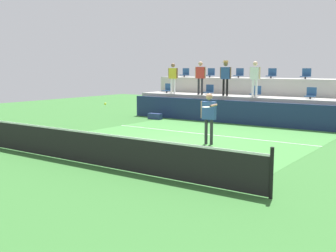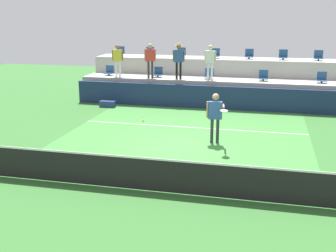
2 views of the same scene
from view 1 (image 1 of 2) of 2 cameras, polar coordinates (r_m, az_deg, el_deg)
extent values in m
plane|color=#336B2D|center=(14.70, 0.60, -2.39)|extent=(40.00, 40.00, 0.00)
cube|color=#3D7F38|center=(15.52, 2.70, -1.83)|extent=(9.00, 10.00, 0.01)
cube|color=white|center=(16.70, 5.29, -1.14)|extent=(9.00, 0.06, 0.00)
cylinder|color=black|center=(8.71, 13.98, -6.28)|extent=(0.08, 0.08, 1.07)
cube|color=black|center=(11.61, -10.71, -3.03)|extent=(10.40, 0.01, 0.87)
cube|color=white|center=(11.53, -10.77, -0.90)|extent=(10.40, 0.02, 0.05)
cube|color=navy|center=(19.81, 10.52, 1.78)|extent=(13.00, 0.16, 1.10)
cube|color=#ADAAA3|center=(20.98, 12.02, 2.28)|extent=(13.00, 1.80, 1.25)
cube|color=#ADAAA3|center=(22.60, 13.86, 3.71)|extent=(13.00, 1.80, 2.10)
cylinder|color=#2D2D33|center=(23.41, -0.17, 4.69)|extent=(0.08, 0.08, 0.10)
cube|color=navy|center=(23.41, -0.17, 4.86)|extent=(0.44, 0.40, 0.04)
cube|color=navy|center=(23.54, 0.08, 5.39)|extent=(0.44, 0.04, 0.38)
cylinder|color=#2D2D33|center=(21.98, 5.52, 4.44)|extent=(0.08, 0.08, 0.10)
cube|color=navy|center=(21.97, 5.52, 4.62)|extent=(0.44, 0.40, 0.04)
cube|color=navy|center=(22.12, 5.76, 5.18)|extent=(0.44, 0.04, 0.38)
cylinder|color=#2D2D33|center=(20.80, 11.85, 4.11)|extent=(0.08, 0.08, 0.10)
cube|color=navy|center=(20.79, 11.86, 4.30)|extent=(0.44, 0.40, 0.04)
cube|color=navy|center=(20.95, 12.07, 4.89)|extent=(0.44, 0.04, 0.38)
cylinder|color=#2D2D33|center=(19.90, 18.89, 3.68)|extent=(0.08, 0.08, 0.10)
cube|color=navy|center=(19.89, 18.90, 3.88)|extent=(0.44, 0.40, 0.04)
cube|color=navy|center=(20.05, 19.07, 4.50)|extent=(0.44, 0.04, 0.38)
cylinder|color=#2D2D33|center=(24.87, 2.24, 6.84)|extent=(0.08, 0.08, 0.10)
cube|color=navy|center=(24.86, 2.24, 7.00)|extent=(0.44, 0.40, 0.04)
cube|color=navy|center=(25.01, 2.47, 7.49)|extent=(0.44, 0.04, 0.38)
cylinder|color=#2D2D33|center=(23.97, 5.73, 6.76)|extent=(0.08, 0.08, 0.10)
cube|color=navy|center=(23.97, 5.73, 6.93)|extent=(0.44, 0.40, 0.04)
cube|color=navy|center=(24.12, 5.95, 7.43)|extent=(0.44, 0.04, 0.38)
cylinder|color=#2D2D33|center=(23.14, 9.61, 6.65)|extent=(0.08, 0.08, 0.10)
cube|color=navy|center=(23.14, 9.61, 6.82)|extent=(0.44, 0.40, 0.04)
cube|color=navy|center=(23.30, 9.82, 7.34)|extent=(0.44, 0.04, 0.38)
cylinder|color=#2D2D33|center=(22.40, 13.92, 6.49)|extent=(0.08, 0.08, 0.10)
cube|color=navy|center=(22.40, 13.92, 6.67)|extent=(0.44, 0.40, 0.04)
cube|color=navy|center=(22.56, 14.11, 7.20)|extent=(0.44, 0.04, 0.38)
cylinder|color=#2D2D33|center=(21.81, 18.29, 6.28)|extent=(0.08, 0.08, 0.10)
cube|color=navy|center=(21.81, 18.30, 6.47)|extent=(0.44, 0.40, 0.04)
cube|color=navy|center=(21.98, 18.46, 7.02)|extent=(0.44, 0.04, 0.38)
cylinder|color=#2D2D33|center=(14.55, 5.24, -0.78)|extent=(0.12, 0.12, 0.87)
cylinder|color=#2D2D33|center=(14.48, 5.97, -0.83)|extent=(0.12, 0.12, 0.87)
cube|color=#2D4C8C|center=(14.42, 5.64, 2.13)|extent=(0.49, 0.24, 0.62)
sphere|color=#A87A5B|center=(14.38, 5.67, 4.01)|extent=(0.27, 0.27, 0.24)
cylinder|color=#A87A5B|center=(14.52, 4.65, 2.25)|extent=(0.08, 0.08, 0.58)
cylinder|color=#A87A5B|center=(14.04, 6.26, 2.82)|extent=(0.14, 0.56, 0.07)
cylinder|color=black|center=(13.69, 5.67, 2.70)|extent=(0.07, 0.26, 0.04)
ellipsoid|color=silver|center=(13.44, 5.22, 2.61)|extent=(0.30, 0.35, 0.03)
cylinder|color=white|center=(22.83, 0.47, 5.49)|extent=(0.13, 0.13, 0.81)
cylinder|color=white|center=(22.75, 0.90, 5.48)|extent=(0.13, 0.13, 0.81)
cube|color=yellow|center=(22.77, 0.69, 7.22)|extent=(0.46, 0.25, 0.57)
sphere|color=#846047|center=(22.76, 0.69, 8.32)|extent=(0.25, 0.25, 0.22)
cylinder|color=#846047|center=(22.88, 0.11, 7.27)|extent=(0.08, 0.08, 0.54)
cylinder|color=#846047|center=(22.66, 1.27, 7.26)|extent=(0.08, 0.08, 0.54)
cylinder|color=#2D2D33|center=(21.89, 4.21, 5.42)|extent=(0.12, 0.12, 0.84)
cylinder|color=#2D2D33|center=(21.81, 4.68, 5.40)|extent=(0.12, 0.12, 0.84)
cube|color=red|center=(21.83, 4.46, 7.30)|extent=(0.48, 0.24, 0.60)
sphere|color=tan|center=(21.83, 4.48, 8.51)|extent=(0.26, 0.26, 0.23)
cylinder|color=tan|center=(21.94, 3.83, 7.36)|extent=(0.08, 0.08, 0.56)
cylinder|color=tan|center=(21.73, 5.11, 7.34)|extent=(0.08, 0.08, 0.56)
cylinder|color=black|center=(21.17, 7.61, 5.27)|extent=(0.12, 0.12, 0.84)
cylinder|color=black|center=(21.11, 8.10, 5.25)|extent=(0.12, 0.12, 0.84)
cube|color=#2D4C8C|center=(21.12, 7.89, 7.19)|extent=(0.47, 0.24, 0.59)
sphere|color=#846047|center=(21.12, 7.92, 8.43)|extent=(0.25, 0.25, 0.23)
cylinder|color=#846047|center=(21.21, 7.23, 7.26)|extent=(0.08, 0.08, 0.56)
cylinder|color=#846047|center=(21.03, 8.57, 7.23)|extent=(0.08, 0.08, 0.56)
cylinder|color=tan|center=(21.12, 7.92, 8.64)|extent=(0.46, 0.46, 0.01)
cylinder|color=tan|center=(21.12, 7.92, 8.76)|extent=(0.27, 0.27, 0.09)
cylinder|color=white|center=(20.52, 11.55, 5.09)|extent=(0.13, 0.13, 0.84)
cylinder|color=white|center=(20.41, 12.00, 5.07)|extent=(0.13, 0.13, 0.84)
cube|color=white|center=(20.44, 11.84, 7.08)|extent=(0.48, 0.26, 0.59)
sphere|color=beige|center=(20.44, 11.87, 8.35)|extent=(0.26, 0.26, 0.23)
cylinder|color=beige|center=(20.59, 11.22, 7.15)|extent=(0.08, 0.08, 0.56)
cylinder|color=beige|center=(20.30, 12.46, 7.11)|extent=(0.08, 0.08, 0.56)
sphere|color=#CCE033|center=(12.53, -8.60, 3.01)|extent=(0.07, 0.07, 0.07)
cube|color=navy|center=(21.55, -1.79, 1.33)|extent=(0.76, 0.28, 0.30)
camera|label=2|loc=(5.97, -76.45, 20.05)|focal=45.25mm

